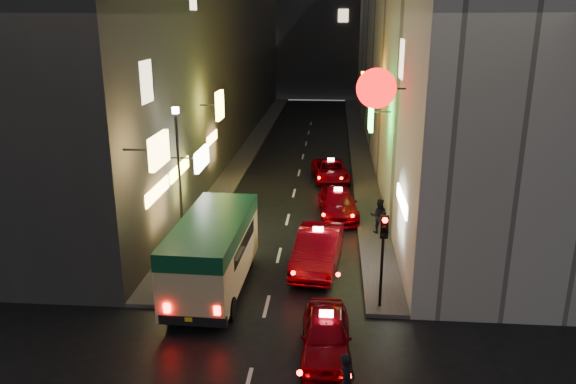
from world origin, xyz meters
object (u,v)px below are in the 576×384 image
(pedestrian_crossing, at_px, (347,378))
(taxi_near, at_px, (326,332))
(traffic_light, at_px, (383,240))
(lamp_post, at_px, (179,170))
(minibus, at_px, (213,246))

(pedestrian_crossing, bearing_deg, taxi_near, 35.47)
(traffic_light, distance_m, lamp_post, 9.42)
(traffic_light, bearing_deg, taxi_near, -123.99)
(taxi_near, distance_m, pedestrian_crossing, 2.56)
(taxi_near, height_order, lamp_post, lamp_post)
(minibus, xyz_separation_m, taxi_near, (4.27, -3.85, -1.04))
(taxi_near, xyz_separation_m, lamp_post, (-6.36, 7.26, 2.97))
(minibus, xyz_separation_m, pedestrian_crossing, (4.85, -6.34, -0.86))
(minibus, distance_m, taxi_near, 5.84)
(lamp_post, bearing_deg, taxi_near, -48.81)
(taxi_near, bearing_deg, lamp_post, 131.19)
(taxi_near, distance_m, traffic_light, 3.83)
(traffic_light, xyz_separation_m, lamp_post, (-8.20, 4.53, 1.04))
(minibus, height_order, taxi_near, minibus)
(minibus, relative_size, pedestrian_crossing, 3.58)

